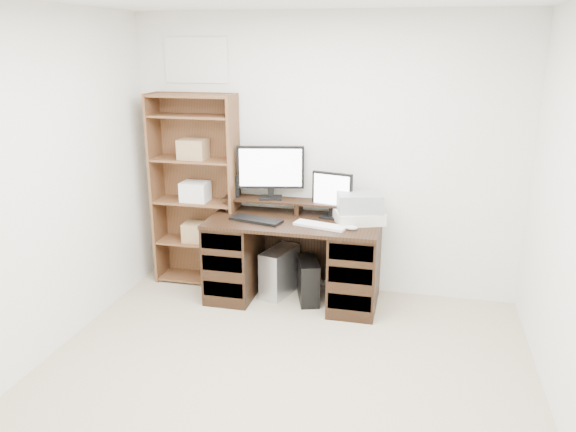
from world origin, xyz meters
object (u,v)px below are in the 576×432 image
(tower_silver, at_px, (280,272))
(tower_black, at_px, (308,280))
(monitor_small, at_px, (332,193))
(bookshelf, at_px, (196,189))
(monitor_wide, at_px, (271,169))
(desk, at_px, (294,259))
(printer, at_px, (359,217))

(tower_silver, xyz_separation_m, tower_black, (0.28, -0.08, -0.03))
(monitor_small, bearing_deg, bookshelf, -168.80)
(monitor_wide, xyz_separation_m, bookshelf, (-0.72, -0.02, -0.22))
(monitor_small, distance_m, tower_silver, 0.88)
(monitor_wide, distance_m, tower_black, 1.06)
(tower_silver, height_order, tower_black, tower_silver)
(desk, xyz_separation_m, printer, (0.56, 0.06, 0.41))
(monitor_small, bearing_deg, tower_black, -123.17)
(printer, relative_size, tower_silver, 0.91)
(monitor_small, xyz_separation_m, bookshelf, (-1.29, 0.05, -0.05))
(desk, distance_m, tower_black, 0.24)
(monitor_wide, height_order, bookshelf, bookshelf)
(desk, relative_size, tower_silver, 3.44)
(bookshelf, bearing_deg, desk, -12.18)
(desk, xyz_separation_m, monitor_small, (0.31, 0.16, 0.58))
(monitor_wide, xyz_separation_m, tower_silver, (0.12, -0.16, -0.92))
(desk, relative_size, tower_black, 3.60)
(desk, height_order, tower_silver, desk)
(monitor_small, xyz_separation_m, tower_silver, (-0.46, -0.08, -0.75))
(monitor_wide, distance_m, bookshelf, 0.75)
(printer, distance_m, tower_silver, 0.92)
(desk, bearing_deg, monitor_small, 27.24)
(desk, distance_m, monitor_small, 0.68)
(printer, bearing_deg, bookshelf, 152.74)
(monitor_wide, xyz_separation_m, tower_black, (0.41, -0.24, -0.95))
(printer, relative_size, bookshelf, 0.22)
(printer, bearing_deg, monitor_small, 137.83)
(bookshelf, bearing_deg, monitor_small, -2.40)
(tower_black, bearing_deg, tower_silver, 146.99)
(bookshelf, bearing_deg, tower_silver, -9.21)
(desk, height_order, printer, printer)
(tower_black, height_order, bookshelf, bookshelf)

